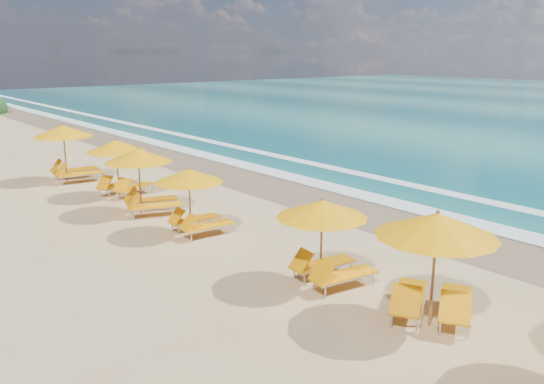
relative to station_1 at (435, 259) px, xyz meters
The scene contains 9 objects.
ground 7.71m from the station_1, 77.38° to the left, with size 160.00×160.00×0.00m, color tan.
wet_sand 9.42m from the station_1, 52.58° to the left, with size 4.00×160.00×0.01m, color #7B6549.
surf_foam 11.25m from the station_1, 41.50° to the left, with size 4.00×160.00×0.01m.
station_1 is the anchor object (origin of this frame).
station_2 2.88m from the station_1, 96.53° to the left, with size 2.71×2.58×2.29m.
station_3 8.41m from the station_1, 94.93° to the left, with size 2.49×2.33×2.22m.
station_4 11.55m from the station_1, 94.15° to the left, with size 3.13×3.07×2.45m.
station_5 14.45m from the station_1, 91.66° to the left, with size 3.09×3.06×2.38m.
station_6 18.45m from the station_1, 93.17° to the left, with size 3.07×2.90×2.63m.
Camera 1 is at (-11.31, -13.65, 5.69)m, focal length 36.56 mm.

